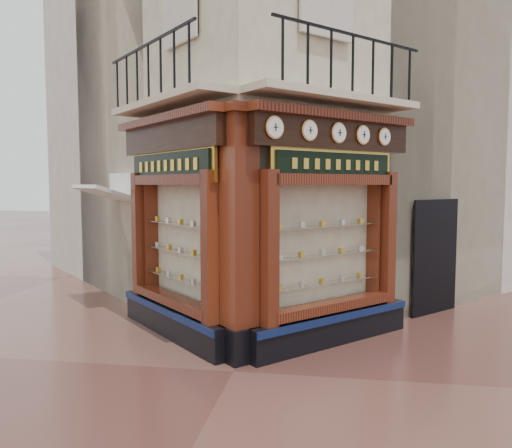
% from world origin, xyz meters
% --- Properties ---
extents(ground, '(80.00, 80.00, 0.00)m').
position_xyz_m(ground, '(0.00, 0.00, 0.00)').
color(ground, '#4D2A23').
rests_on(ground, ground).
extents(main_building, '(11.31, 11.31, 12.00)m').
position_xyz_m(main_building, '(0.00, 6.16, 6.00)').
color(main_building, beige).
rests_on(main_building, ground).
extents(neighbour_left, '(11.31, 11.31, 11.00)m').
position_xyz_m(neighbour_left, '(-2.47, 8.63, 5.50)').
color(neighbour_left, beige).
rests_on(neighbour_left, ground).
extents(neighbour_right, '(11.31, 11.31, 11.00)m').
position_xyz_m(neighbour_right, '(2.47, 8.63, 5.50)').
color(neighbour_right, beige).
rests_on(neighbour_right, ground).
extents(shopfront_left, '(2.86, 2.86, 3.98)m').
position_xyz_m(shopfront_left, '(-1.41, 1.57, 1.98)').
color(shopfront_left, black).
rests_on(shopfront_left, ground).
extents(shopfront_right, '(2.86, 2.86, 3.98)m').
position_xyz_m(shopfront_right, '(1.41, 1.57, 1.98)').
color(shopfront_right, black).
rests_on(shopfront_right, ground).
extents(corner_pilaster, '(0.85, 0.85, 3.98)m').
position_xyz_m(corner_pilaster, '(0.00, 0.50, 1.95)').
color(corner_pilaster, black).
rests_on(corner_pilaster, ground).
extents(balcony, '(5.94, 2.97, 1.03)m').
position_xyz_m(balcony, '(0.00, 1.49, 4.22)').
color(balcony, beige).
rests_on(balcony, ground).
extents(clock_a, '(0.28, 0.28, 0.34)m').
position_xyz_m(clock_a, '(0.55, 0.45, 3.62)').
color(clock_a, '#CA8843').
rests_on(clock_a, ground).
extents(clock_b, '(0.27, 0.27, 0.33)m').
position_xyz_m(clock_b, '(1.05, 0.94, 3.62)').
color(clock_b, '#CA8843').
rests_on(clock_b, ground).
extents(clock_c, '(0.28, 0.28, 0.34)m').
position_xyz_m(clock_c, '(1.51, 1.40, 3.62)').
color(clock_c, '#CA8843').
rests_on(clock_c, ground).
extents(clock_d, '(0.27, 0.27, 0.33)m').
position_xyz_m(clock_d, '(1.92, 1.82, 3.62)').
color(clock_d, '#CA8843').
rests_on(clock_d, ground).
extents(clock_e, '(0.26, 0.26, 0.32)m').
position_xyz_m(clock_e, '(2.32, 2.22, 3.62)').
color(clock_e, '#CA8843').
rests_on(clock_e, ground).
extents(awning, '(1.87, 1.87, 0.38)m').
position_xyz_m(awning, '(-3.58, 3.38, 0.00)').
color(awning, silver).
rests_on(awning, ground).
extents(signboard_left, '(2.26, 2.26, 0.60)m').
position_xyz_m(signboard_left, '(-1.46, 1.51, 3.10)').
color(signboard_left, gold).
rests_on(signboard_left, ground).
extents(signboard_right, '(2.00, 2.00, 0.54)m').
position_xyz_m(signboard_right, '(1.46, 1.51, 3.10)').
color(signboard_right, gold).
rests_on(signboard_right, ground).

